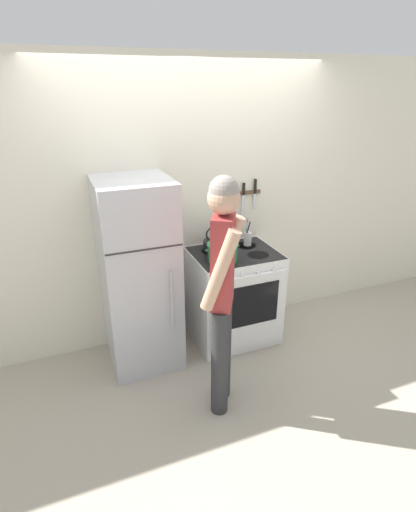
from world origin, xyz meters
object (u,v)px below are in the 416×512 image
(stove_range, at_px, (235,296))
(tea_kettle, at_px, (213,244))
(utensil_jar, at_px, (248,238))
(person, at_px, (222,287))
(dutch_oven_pot, at_px, (223,252))
(refrigerator, at_px, (139,276))

(stove_range, bearing_deg, tea_kettle, 137.28)
(stove_range, relative_size, utensil_jar, 3.42)
(person, bearing_deg, stove_range, -0.87)
(tea_kettle, bearing_deg, stove_range, -42.72)
(dutch_oven_pot, height_order, utensil_jar, utensil_jar)
(refrigerator, xyz_separation_m, tea_kettle, (0.73, 0.13, 0.14))
(dutch_oven_pot, distance_m, person, 0.73)
(stove_range, height_order, utensil_jar, utensil_jar)
(refrigerator, distance_m, dutch_oven_pot, 0.74)
(tea_kettle, bearing_deg, person, -108.52)
(refrigerator, distance_m, person, 0.91)
(stove_range, bearing_deg, dutch_oven_pot, -151.26)
(utensil_jar, bearing_deg, stove_range, -141.15)
(person, bearing_deg, utensil_jar, -5.11)
(tea_kettle, xyz_separation_m, person, (-0.30, -0.91, 0.06))
(person, bearing_deg, refrigerator, 59.11)
(refrigerator, relative_size, utensil_jar, 6.30)
(utensil_jar, bearing_deg, tea_kettle, -178.95)
(dutch_oven_pot, bearing_deg, person, -113.66)
(refrigerator, xyz_separation_m, dutch_oven_pot, (0.71, -0.11, 0.15))
(tea_kettle, distance_m, person, 0.96)
(refrigerator, distance_m, tea_kettle, 0.75)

